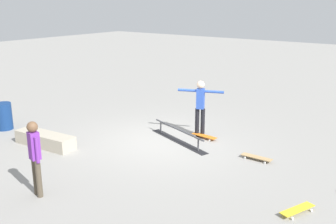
% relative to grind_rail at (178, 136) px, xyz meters
% --- Properties ---
extents(ground_plane, '(60.00, 60.00, 0.00)m').
position_rel_grind_rail_xyz_m(ground_plane, '(0.35, 0.28, -0.17)').
color(ground_plane, gray).
extents(grind_rail, '(2.42, 1.06, 0.39)m').
position_rel_grind_rail_xyz_m(grind_rail, '(0.00, 0.00, 0.00)').
color(grind_rail, black).
rests_on(grind_rail, ground_plane).
extents(skate_ledge, '(1.93, 0.69, 0.37)m').
position_rel_grind_rail_xyz_m(skate_ledge, '(2.79, 2.52, 0.02)').
color(skate_ledge, '#B2A893').
rests_on(skate_ledge, ground_plane).
extents(skater_main, '(1.30, 0.57, 1.69)m').
position_rel_grind_rail_xyz_m(skater_main, '(-0.24, -0.78, 0.81)').
color(skater_main, black).
rests_on(skater_main, ground_plane).
extents(skateboard_main, '(0.82, 0.32, 0.09)m').
position_rel_grind_rail_xyz_m(skateboard_main, '(-0.47, -0.67, -0.09)').
color(skateboard_main, orange).
rests_on(skateboard_main, ground_plane).
extents(bystander_purple_shirt, '(0.37, 0.23, 1.62)m').
position_rel_grind_rail_xyz_m(bystander_purple_shirt, '(0.47, 4.43, 0.75)').
color(bystander_purple_shirt, brown).
rests_on(bystander_purple_shirt, ground_plane).
extents(loose_skateboard_yellow, '(0.47, 0.82, 0.09)m').
position_rel_grind_rail_xyz_m(loose_skateboard_yellow, '(-4.14, 1.92, -0.09)').
color(loose_skateboard_yellow, yellow).
rests_on(loose_skateboard_yellow, ground_plane).
extents(loose_skateboard_natural, '(0.80, 0.26, 0.09)m').
position_rel_grind_rail_xyz_m(loose_skateboard_natural, '(-2.41, -0.06, -0.09)').
color(loose_skateboard_natural, tan).
rests_on(loose_skateboard_natural, ground_plane).
extents(trash_bin, '(0.51, 0.51, 0.85)m').
position_rel_grind_rail_xyz_m(trash_bin, '(5.08, 2.33, 0.26)').
color(trash_bin, navy).
rests_on(trash_bin, ground_plane).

